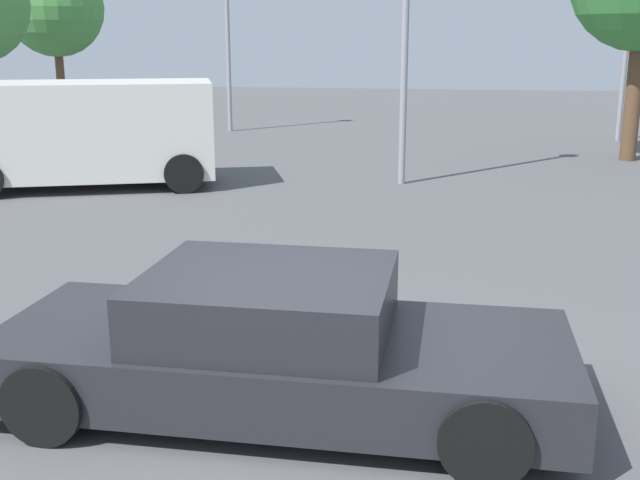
# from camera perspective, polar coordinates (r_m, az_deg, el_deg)

# --- Properties ---
(ground_plane) EXTENTS (80.00, 80.00, 0.00)m
(ground_plane) POSITION_cam_1_polar(r_m,az_deg,el_deg) (6.33, -1.34, -13.26)
(ground_plane) COLOR #515154
(sedan_foreground) EXTENTS (4.64, 2.01, 1.15)m
(sedan_foreground) POSITION_cam_1_polar(r_m,az_deg,el_deg) (6.40, -3.08, -7.63)
(sedan_foreground) COLOR #232328
(sedan_foreground) RESTS_ON ground_plane
(dog) EXTENTS (0.26, 0.68, 0.44)m
(dog) POSITION_cam_1_polar(r_m,az_deg,el_deg) (9.66, -7.24, -1.59)
(dog) COLOR white
(dog) RESTS_ON ground_plane
(van_white) EXTENTS (5.27, 3.56, 2.08)m
(van_white) POSITION_cam_1_polar(r_m,az_deg,el_deg) (16.37, -16.46, 7.63)
(van_white) COLOR silver
(van_white) RESTS_ON ground_plane
(tree_far_right) EXTENTS (3.90, 3.90, 5.99)m
(tree_far_right) POSITION_cam_1_polar(r_m,az_deg,el_deg) (34.71, -18.70, 15.67)
(tree_far_right) COLOR brown
(tree_far_right) RESTS_ON ground_plane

